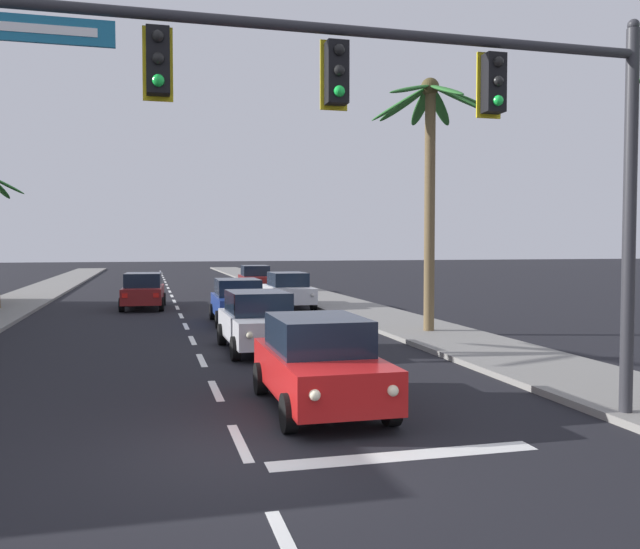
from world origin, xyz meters
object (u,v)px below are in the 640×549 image
(sedan_parked_nearest_kerb, at_px, (255,279))
(sedan_third_in_queue, at_px, (258,321))
(sedan_oncoming_far, at_px, (143,291))
(traffic_signal_mast, at_px, (435,116))
(palm_right_second, at_px, (430,149))
(sedan_parked_mid_kerb, at_px, (288,290))
(sedan_fifth_in_queue, at_px, (238,301))
(sedan_lead_at_stop_bar, at_px, (319,362))

(sedan_parked_nearest_kerb, bearing_deg, sedan_third_in_queue, -98.68)
(sedan_oncoming_far, relative_size, sedan_parked_nearest_kerb, 1.00)
(sedan_third_in_queue, relative_size, sedan_oncoming_far, 0.99)
(traffic_signal_mast, bearing_deg, palm_right_second, 66.66)
(sedan_parked_mid_kerb, xyz_separation_m, palm_right_second, (2.66, -10.25, 5.31))
(sedan_fifth_in_queue, distance_m, sedan_oncoming_far, 7.61)
(traffic_signal_mast, distance_m, sedan_parked_mid_kerb, 21.72)
(sedan_parked_nearest_kerb, bearing_deg, sedan_fifth_in_queue, -101.18)
(sedan_fifth_in_queue, bearing_deg, sedan_oncoming_far, 117.76)
(sedan_fifth_in_queue, height_order, sedan_oncoming_far, same)
(traffic_signal_mast, bearing_deg, sedan_fifth_in_queue, 93.67)
(traffic_signal_mast, distance_m, sedan_oncoming_far, 23.37)
(traffic_signal_mast, xyz_separation_m, sedan_oncoming_far, (-4.56, 22.54, -4.15))
(sedan_third_in_queue, distance_m, sedan_parked_nearest_kerb, 23.31)
(sedan_lead_at_stop_bar, distance_m, sedan_fifth_in_queue, 13.69)
(traffic_signal_mast, height_order, sedan_oncoming_far, traffic_signal_mast)
(sedan_parked_nearest_kerb, bearing_deg, sedan_parked_mid_kerb, -90.63)
(traffic_signal_mast, height_order, palm_right_second, palm_right_second)
(sedan_fifth_in_queue, bearing_deg, sedan_parked_mid_kerb, 60.34)
(traffic_signal_mast, bearing_deg, sedan_oncoming_far, 101.43)
(sedan_lead_at_stop_bar, height_order, sedan_parked_mid_kerb, same)
(sedan_oncoming_far, bearing_deg, sedan_parked_nearest_kerb, 54.51)
(sedan_lead_at_stop_bar, relative_size, palm_right_second, 0.53)
(traffic_signal_mast, bearing_deg, sedan_lead_at_stop_bar, 121.72)
(sedan_lead_at_stop_bar, relative_size, sedan_oncoming_far, 0.99)
(sedan_third_in_queue, distance_m, palm_right_second, 8.31)
(sedan_fifth_in_queue, bearing_deg, sedan_third_in_queue, -92.64)
(sedan_fifth_in_queue, distance_m, sedan_parked_nearest_kerb, 16.51)
(sedan_parked_mid_kerb, bearing_deg, sedan_lead_at_stop_bar, -100.03)
(sedan_oncoming_far, bearing_deg, sedan_parked_mid_kerb, -11.28)
(sedan_fifth_in_queue, xyz_separation_m, palm_right_second, (5.75, -4.84, 5.31))
(sedan_parked_mid_kerb, bearing_deg, sedan_fifth_in_queue, -119.66)
(sedan_third_in_queue, bearing_deg, traffic_signal_mast, -81.57)
(sedan_lead_at_stop_bar, xyz_separation_m, sedan_oncoming_far, (-3.25, 20.42, 0.00))
(palm_right_second, bearing_deg, sedan_parked_nearest_kerb, 96.90)
(sedan_fifth_in_queue, height_order, palm_right_second, palm_right_second)
(sedan_lead_at_stop_bar, bearing_deg, palm_right_second, 55.67)
(traffic_signal_mast, relative_size, sedan_third_in_queue, 2.40)
(traffic_signal_mast, distance_m, sedan_fifth_in_queue, 16.37)
(sedan_third_in_queue, height_order, sedan_oncoming_far, same)
(traffic_signal_mast, bearing_deg, sedan_parked_mid_kerb, 84.43)
(sedan_lead_at_stop_bar, bearing_deg, sedan_parked_nearest_kerb, 83.32)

